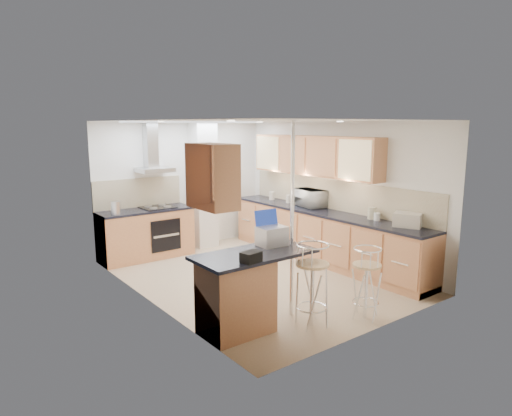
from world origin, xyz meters
TOP-DOWN VIEW (x-y plane):
  - ground at (0.00, 0.00)m, footprint 4.80×4.80m
  - room_shell at (0.32, 0.38)m, footprint 3.64×4.84m
  - right_counter at (1.50, 0.00)m, footprint 0.63×4.40m
  - back_counter at (-0.95, 2.10)m, footprint 1.70×0.63m
  - peninsula at (-1.12, -1.45)m, footprint 1.47×0.72m
  - microwave at (1.65, 0.45)m, footprint 0.52×0.67m
  - laptop at (-0.75, -1.32)m, footprint 0.37×0.28m
  - bag at (-1.38, -1.73)m, footprint 0.24×0.19m
  - bar_stool_near at (-0.55, -1.85)m, footprint 0.48×0.48m
  - bar_stool_end at (0.16, -2.10)m, footprint 0.54×0.54m
  - jar_a at (1.60, 1.03)m, footprint 0.16×0.16m
  - jar_b at (1.57, 1.52)m, footprint 0.11×0.11m
  - jar_c at (1.64, -0.98)m, footprint 0.16×0.16m
  - jar_d at (1.62, -1.10)m, footprint 0.13×0.13m
  - bread_bin at (1.63, -1.66)m, footprint 0.45×0.49m
  - kettle at (-1.55, 1.94)m, footprint 0.16×0.16m

SIDE VIEW (x-z plane):
  - ground at x=0.00m, z-range 0.00..0.00m
  - back_counter at x=-0.95m, z-range 0.00..0.92m
  - right_counter at x=1.50m, z-range 0.00..0.92m
  - bar_stool_end at x=0.16m, z-range 0.00..0.93m
  - peninsula at x=-1.12m, z-range 0.01..0.95m
  - bar_stool_near at x=-0.55m, z-range 0.00..1.05m
  - jar_d at x=1.62m, z-range 0.92..1.04m
  - bag at x=-1.38m, z-range 0.94..1.06m
  - jar_a at x=1.60m, z-range 0.92..1.08m
  - jar_b at x=1.57m, z-range 0.92..1.09m
  - jar_c at x=1.64m, z-range 0.92..1.12m
  - bread_bin at x=1.63m, z-range 0.92..1.13m
  - kettle at x=-1.55m, z-range 0.92..1.14m
  - laptop at x=-0.75m, z-range 0.94..1.18m
  - microwave at x=1.65m, z-range 0.92..1.25m
  - room_shell at x=0.32m, z-range 0.29..2.80m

